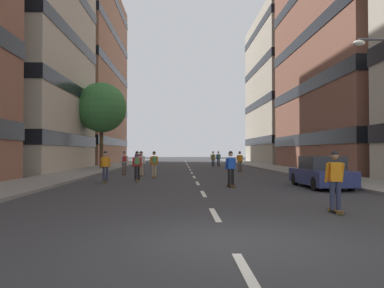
{
  "coord_description": "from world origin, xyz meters",
  "views": [
    {
      "loc": [
        -0.97,
        -7.18,
        1.75
      ],
      "look_at": [
        0.0,
        22.42,
        2.36
      ],
      "focal_mm": 34.31,
      "sensor_mm": 36.0,
      "label": 1
    }
  ],
  "objects_px": {
    "skater_5": "(137,164)",
    "skater_6": "(213,158)",
    "skater_3": "(335,178)",
    "skater_0": "(154,162)",
    "skater_10": "(240,160)",
    "skater_9": "(231,167)",
    "skater_11": "(141,162)",
    "skater_4": "(105,165)",
    "skater_7": "(218,158)",
    "street_tree_near": "(102,108)",
    "skater_2": "(140,158)",
    "skater_8": "(124,161)",
    "skater_1": "(137,158)",
    "parked_car_near": "(321,173)"
  },
  "relations": [
    {
      "from": "skater_9",
      "to": "skater_4",
      "type": "bearing_deg",
      "value": 157.22
    },
    {
      "from": "skater_4",
      "to": "skater_10",
      "type": "relative_size",
      "value": 1.0
    },
    {
      "from": "skater_2",
      "to": "skater_9",
      "type": "xyz_separation_m",
      "value": [
        7.23,
        -25.61,
        -0.03
      ]
    },
    {
      "from": "skater_10",
      "to": "skater_1",
      "type": "bearing_deg",
      "value": 134.42
    },
    {
      "from": "skater_4",
      "to": "skater_1",
      "type": "bearing_deg",
      "value": 91.93
    },
    {
      "from": "skater_5",
      "to": "skater_9",
      "type": "height_order",
      "value": "same"
    },
    {
      "from": "skater_2",
      "to": "skater_5",
      "type": "height_order",
      "value": "same"
    },
    {
      "from": "skater_8",
      "to": "skater_11",
      "type": "bearing_deg",
      "value": -51.12
    },
    {
      "from": "skater_11",
      "to": "skater_4",
      "type": "bearing_deg",
      "value": -106.06
    },
    {
      "from": "street_tree_near",
      "to": "skater_10",
      "type": "distance_m",
      "value": 14.93
    },
    {
      "from": "skater_8",
      "to": "skater_9",
      "type": "bearing_deg",
      "value": -55.51
    },
    {
      "from": "skater_6",
      "to": "skater_9",
      "type": "height_order",
      "value": "same"
    },
    {
      "from": "skater_6",
      "to": "skater_8",
      "type": "distance_m",
      "value": 15.36
    },
    {
      "from": "skater_1",
      "to": "skater_10",
      "type": "xyz_separation_m",
      "value": [
        10.14,
        -10.35,
        0.0
      ]
    },
    {
      "from": "street_tree_near",
      "to": "skater_7",
      "type": "relative_size",
      "value": 4.79
    },
    {
      "from": "street_tree_near",
      "to": "skater_6",
      "type": "relative_size",
      "value": 4.79
    },
    {
      "from": "skater_3",
      "to": "skater_5",
      "type": "bearing_deg",
      "value": 121.9
    },
    {
      "from": "skater_2",
      "to": "skater_5",
      "type": "distance_m",
      "value": 22.24
    },
    {
      "from": "skater_0",
      "to": "skater_4",
      "type": "bearing_deg",
      "value": -123.19
    },
    {
      "from": "skater_2",
      "to": "skater_11",
      "type": "bearing_deg",
      "value": -83.58
    },
    {
      "from": "street_tree_near",
      "to": "skater_0",
      "type": "height_order",
      "value": "street_tree_near"
    },
    {
      "from": "skater_3",
      "to": "skater_10",
      "type": "bearing_deg",
      "value": 87.96
    },
    {
      "from": "skater_4",
      "to": "skater_6",
      "type": "bearing_deg",
      "value": 68.52
    },
    {
      "from": "street_tree_near",
      "to": "skater_1",
      "type": "xyz_separation_m",
      "value": [
        2.92,
        5.28,
        -5.16
      ]
    },
    {
      "from": "skater_4",
      "to": "skater_8",
      "type": "bearing_deg",
      "value": 89.99
    },
    {
      "from": "skater_5",
      "to": "skater_0",
      "type": "bearing_deg",
      "value": 76.16
    },
    {
      "from": "skater_8",
      "to": "skater_10",
      "type": "relative_size",
      "value": 1.0
    },
    {
      "from": "skater_4",
      "to": "skater_8",
      "type": "relative_size",
      "value": 1.0
    },
    {
      "from": "parked_car_near",
      "to": "skater_9",
      "type": "xyz_separation_m",
      "value": [
        -4.32,
        0.49,
        0.29
      ]
    },
    {
      "from": "skater_5",
      "to": "skater_6",
      "type": "bearing_deg",
      "value": 72.3
    },
    {
      "from": "skater_1",
      "to": "skater_0",
      "type": "bearing_deg",
      "value": -79.62
    },
    {
      "from": "skater_7",
      "to": "skater_11",
      "type": "bearing_deg",
      "value": -113.13
    },
    {
      "from": "street_tree_near",
      "to": "skater_2",
      "type": "height_order",
      "value": "street_tree_near"
    },
    {
      "from": "skater_2",
      "to": "skater_5",
      "type": "bearing_deg",
      "value": -84.28
    },
    {
      "from": "street_tree_near",
      "to": "skater_5",
      "type": "height_order",
      "value": "street_tree_near"
    },
    {
      "from": "skater_4",
      "to": "skater_0",
      "type": "bearing_deg",
      "value": 56.81
    },
    {
      "from": "skater_3",
      "to": "skater_4",
      "type": "height_order",
      "value": "same"
    },
    {
      "from": "skater_7",
      "to": "skater_2",
      "type": "bearing_deg",
      "value": 175.87
    },
    {
      "from": "skater_2",
      "to": "skater_6",
      "type": "bearing_deg",
      "value": -17.52
    },
    {
      "from": "street_tree_near",
      "to": "skater_7",
      "type": "height_order",
      "value": "street_tree_near"
    },
    {
      "from": "skater_6",
      "to": "skater_9",
      "type": "distance_m",
      "value": 22.98
    },
    {
      "from": "skater_1",
      "to": "skater_5",
      "type": "height_order",
      "value": "same"
    },
    {
      "from": "skater_0",
      "to": "skater_10",
      "type": "distance_m",
      "value": 9.94
    },
    {
      "from": "skater_1",
      "to": "skater_10",
      "type": "distance_m",
      "value": 14.49
    },
    {
      "from": "skater_0",
      "to": "skater_4",
      "type": "distance_m",
      "value": 4.53
    },
    {
      "from": "skater_2",
      "to": "skater_3",
      "type": "bearing_deg",
      "value": -74.6
    },
    {
      "from": "skater_2",
      "to": "skater_8",
      "type": "height_order",
      "value": "same"
    },
    {
      "from": "skater_5",
      "to": "skater_9",
      "type": "bearing_deg",
      "value": -34.77
    },
    {
      "from": "skater_7",
      "to": "skater_9",
      "type": "bearing_deg",
      "value": -94.6
    },
    {
      "from": "skater_7",
      "to": "skater_11",
      "type": "xyz_separation_m",
      "value": [
        -7.25,
        -16.99,
        -0.03
      ]
    }
  ]
}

